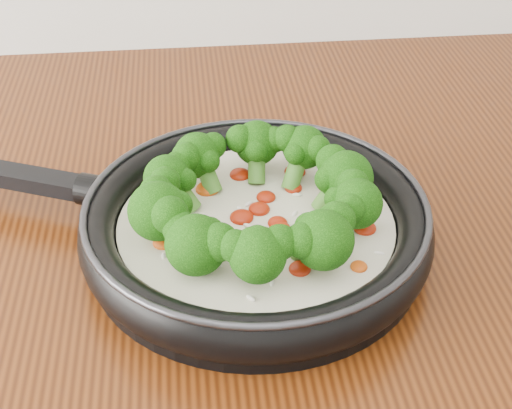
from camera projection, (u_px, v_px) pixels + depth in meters
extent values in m
cylinder|color=black|center=(256.00, 245.00, 0.66)|extent=(0.39, 0.39, 0.01)
torus|color=black|center=(256.00, 224.00, 0.65)|extent=(0.41, 0.41, 0.03)
torus|color=#2D2D33|center=(256.00, 205.00, 0.63)|extent=(0.39, 0.39, 0.01)
cube|color=black|center=(18.00, 177.00, 0.70)|extent=(0.18, 0.09, 0.02)
cylinder|color=black|center=(94.00, 191.00, 0.68)|extent=(0.04, 0.04, 0.03)
cylinder|color=silver|center=(256.00, 230.00, 0.65)|extent=(0.32, 0.32, 0.02)
ellipsoid|color=#9E1C07|center=(263.00, 250.00, 0.61)|extent=(0.02, 0.02, 0.01)
ellipsoid|color=#9E1C07|center=(365.00, 228.00, 0.63)|extent=(0.03, 0.03, 0.01)
ellipsoid|color=#CE4A0D|center=(206.00, 165.00, 0.72)|extent=(0.02, 0.02, 0.01)
ellipsoid|color=#9E1C07|center=(295.00, 172.00, 0.71)|extent=(0.03, 0.03, 0.01)
ellipsoid|color=#9E1C07|center=(240.00, 175.00, 0.70)|extent=(0.03, 0.03, 0.01)
ellipsoid|color=#CE4A0D|center=(255.00, 236.00, 0.62)|extent=(0.03, 0.03, 0.01)
ellipsoid|color=#9E1C07|center=(281.00, 228.00, 0.63)|extent=(0.02, 0.02, 0.01)
ellipsoid|color=#9E1C07|center=(293.00, 188.00, 0.68)|extent=(0.02, 0.02, 0.01)
ellipsoid|color=#CE4A0D|center=(164.00, 242.00, 0.62)|extent=(0.03, 0.03, 0.01)
ellipsoid|color=#9E1C07|center=(244.00, 239.00, 0.62)|extent=(0.02, 0.02, 0.01)
ellipsoid|color=#9E1C07|center=(324.00, 207.00, 0.66)|extent=(0.02, 0.02, 0.01)
ellipsoid|color=#CE4A0D|center=(359.00, 267.00, 0.59)|extent=(0.01, 0.01, 0.01)
ellipsoid|color=#9E1C07|center=(266.00, 197.00, 0.67)|extent=(0.02, 0.02, 0.01)
ellipsoid|color=#9E1C07|center=(242.00, 217.00, 0.65)|extent=(0.03, 0.03, 0.01)
ellipsoid|color=#CE4A0D|center=(220.00, 255.00, 0.60)|extent=(0.02, 0.02, 0.01)
ellipsoid|color=#9E1C07|center=(334.00, 192.00, 0.68)|extent=(0.03, 0.03, 0.01)
ellipsoid|color=#9E1C07|center=(278.00, 223.00, 0.64)|extent=(0.02, 0.02, 0.01)
ellipsoid|color=#CE4A0D|center=(207.00, 189.00, 0.68)|extent=(0.03, 0.03, 0.01)
ellipsoid|color=#9E1C07|center=(259.00, 209.00, 0.66)|extent=(0.02, 0.02, 0.01)
ellipsoid|color=#9E1C07|center=(300.00, 269.00, 0.59)|extent=(0.02, 0.02, 0.01)
ellipsoid|color=#CE4A0D|center=(295.00, 251.00, 0.61)|extent=(0.02, 0.02, 0.01)
ellipsoid|color=#9E1C07|center=(226.00, 235.00, 0.63)|extent=(0.02, 0.02, 0.01)
ellipsoid|color=white|center=(330.00, 184.00, 0.69)|extent=(0.01, 0.01, 0.00)
ellipsoid|color=white|center=(354.00, 202.00, 0.66)|extent=(0.01, 0.00, 0.00)
ellipsoid|color=white|center=(215.00, 239.00, 0.62)|extent=(0.01, 0.01, 0.00)
ellipsoid|color=white|center=(358.00, 264.00, 0.60)|extent=(0.01, 0.01, 0.00)
ellipsoid|color=white|center=(272.00, 283.00, 0.58)|extent=(0.01, 0.01, 0.00)
ellipsoid|color=white|center=(348.00, 253.00, 0.61)|extent=(0.01, 0.01, 0.00)
ellipsoid|color=white|center=(371.00, 206.00, 0.66)|extent=(0.01, 0.01, 0.00)
ellipsoid|color=white|center=(163.00, 256.00, 0.61)|extent=(0.00, 0.01, 0.00)
ellipsoid|color=white|center=(251.00, 298.00, 0.56)|extent=(0.01, 0.01, 0.00)
ellipsoid|color=white|center=(240.00, 209.00, 0.66)|extent=(0.01, 0.01, 0.00)
ellipsoid|color=white|center=(249.00, 204.00, 0.66)|extent=(0.01, 0.01, 0.00)
ellipsoid|color=white|center=(317.00, 254.00, 0.60)|extent=(0.01, 0.01, 0.00)
ellipsoid|color=white|center=(213.00, 245.00, 0.61)|extent=(0.01, 0.01, 0.00)
ellipsoid|color=white|center=(297.00, 195.00, 0.68)|extent=(0.01, 0.01, 0.00)
ellipsoid|color=white|center=(228.00, 256.00, 0.60)|extent=(0.00, 0.01, 0.00)
ellipsoid|color=white|center=(323.00, 257.00, 0.60)|extent=(0.01, 0.01, 0.00)
ellipsoid|color=white|center=(219.00, 265.00, 0.60)|extent=(0.01, 0.01, 0.00)
ellipsoid|color=white|center=(295.00, 214.00, 0.65)|extent=(0.01, 0.01, 0.00)
ellipsoid|color=white|center=(379.00, 253.00, 0.61)|extent=(0.01, 0.01, 0.00)
ellipsoid|color=white|center=(248.00, 226.00, 0.64)|extent=(0.01, 0.01, 0.00)
cylinder|color=#53902F|center=(335.00, 218.00, 0.62)|extent=(0.04, 0.03, 0.04)
sphere|color=black|center=(357.00, 204.00, 0.61)|extent=(0.06, 0.06, 0.04)
sphere|color=black|center=(353.00, 185.00, 0.62)|extent=(0.04, 0.04, 0.03)
sphere|color=black|center=(351.00, 208.00, 0.59)|extent=(0.03, 0.03, 0.02)
sphere|color=black|center=(337.00, 199.00, 0.61)|extent=(0.03, 0.03, 0.02)
cylinder|color=#53902F|center=(328.00, 196.00, 0.65)|extent=(0.03, 0.02, 0.03)
sphere|color=black|center=(346.00, 178.00, 0.65)|extent=(0.06, 0.06, 0.05)
sphere|color=black|center=(333.00, 161.00, 0.66)|extent=(0.04, 0.04, 0.03)
sphere|color=black|center=(351.00, 184.00, 0.63)|extent=(0.04, 0.04, 0.03)
sphere|color=black|center=(328.00, 179.00, 0.64)|extent=(0.03, 0.03, 0.02)
cylinder|color=#53902F|center=(295.00, 172.00, 0.68)|extent=(0.03, 0.04, 0.04)
sphere|color=black|center=(304.00, 147.00, 0.68)|extent=(0.05, 0.05, 0.04)
sphere|color=black|center=(287.00, 138.00, 0.68)|extent=(0.03, 0.03, 0.03)
sphere|color=black|center=(318.00, 148.00, 0.67)|extent=(0.03, 0.03, 0.02)
sphere|color=black|center=(295.00, 154.00, 0.67)|extent=(0.03, 0.03, 0.02)
cylinder|color=#53902F|center=(257.00, 167.00, 0.69)|extent=(0.02, 0.03, 0.03)
sphere|color=black|center=(257.00, 143.00, 0.70)|extent=(0.06, 0.06, 0.04)
sphere|color=black|center=(240.00, 139.00, 0.69)|extent=(0.04, 0.04, 0.03)
sphere|color=black|center=(274.00, 140.00, 0.69)|extent=(0.03, 0.03, 0.02)
sphere|color=black|center=(257.00, 150.00, 0.68)|extent=(0.03, 0.03, 0.02)
cylinder|color=#53902F|center=(208.00, 177.00, 0.68)|extent=(0.03, 0.03, 0.03)
sphere|color=black|center=(197.00, 155.00, 0.68)|extent=(0.06, 0.06, 0.04)
sphere|color=black|center=(186.00, 157.00, 0.66)|extent=(0.04, 0.04, 0.03)
sphere|color=black|center=(213.00, 146.00, 0.68)|extent=(0.03, 0.03, 0.03)
sphere|color=black|center=(208.00, 161.00, 0.67)|extent=(0.03, 0.03, 0.02)
cylinder|color=#53902F|center=(185.00, 196.00, 0.65)|extent=(0.03, 0.03, 0.03)
sphere|color=black|center=(167.00, 178.00, 0.65)|extent=(0.06, 0.06, 0.04)
sphere|color=black|center=(165.00, 182.00, 0.63)|extent=(0.03, 0.03, 0.03)
sphere|color=black|center=(178.00, 164.00, 0.66)|extent=(0.03, 0.03, 0.02)
sphere|color=black|center=(185.00, 180.00, 0.64)|extent=(0.03, 0.03, 0.02)
cylinder|color=#53902F|center=(179.00, 224.00, 0.62)|extent=(0.04, 0.02, 0.04)
sphere|color=black|center=(158.00, 211.00, 0.60)|extent=(0.07, 0.07, 0.05)
sphere|color=black|center=(170.00, 215.00, 0.58)|extent=(0.04, 0.04, 0.03)
sphere|color=black|center=(156.00, 192.00, 0.61)|extent=(0.04, 0.04, 0.03)
sphere|color=black|center=(178.00, 205.00, 0.61)|extent=(0.03, 0.03, 0.03)
cylinder|color=#53902F|center=(209.00, 250.00, 0.59)|extent=(0.03, 0.03, 0.03)
sphere|color=black|center=(196.00, 245.00, 0.57)|extent=(0.06, 0.06, 0.05)
sphere|color=black|center=(219.00, 242.00, 0.56)|extent=(0.04, 0.04, 0.03)
sphere|color=black|center=(180.00, 229.00, 0.58)|extent=(0.04, 0.04, 0.03)
sphere|color=black|center=(209.00, 232.00, 0.58)|extent=(0.03, 0.03, 0.02)
cylinder|color=#53902F|center=(257.00, 259.00, 0.58)|extent=(0.02, 0.03, 0.04)
sphere|color=black|center=(258.00, 255.00, 0.56)|extent=(0.06, 0.06, 0.04)
sphere|color=black|center=(280.00, 242.00, 0.56)|extent=(0.04, 0.04, 0.03)
sphere|color=black|center=(235.00, 246.00, 0.56)|extent=(0.03, 0.03, 0.03)
sphere|color=black|center=(257.00, 239.00, 0.57)|extent=(0.03, 0.03, 0.02)
cylinder|color=#53902F|center=(308.00, 247.00, 0.59)|extent=(0.03, 0.04, 0.04)
sphere|color=black|center=(323.00, 240.00, 0.57)|extent=(0.06, 0.06, 0.05)
sphere|color=black|center=(337.00, 220.00, 0.58)|extent=(0.04, 0.04, 0.03)
sphere|color=black|center=(302.00, 240.00, 0.56)|extent=(0.04, 0.04, 0.03)
sphere|color=black|center=(309.00, 227.00, 0.58)|extent=(0.03, 0.03, 0.02)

